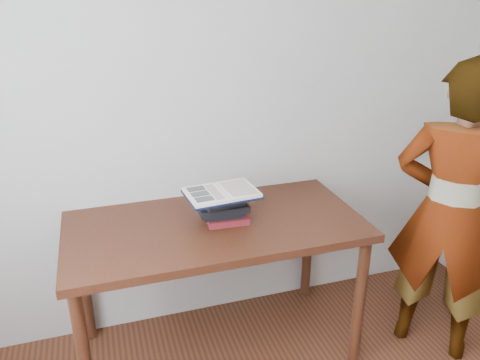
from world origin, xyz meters
name	(u,v)px	position (x,y,z in m)	size (l,w,h in m)	color
room_shell	(392,156)	(-0.08, 0.01, 1.63)	(3.54, 3.54, 2.62)	#B0AEA7
desk	(216,239)	(-0.07, 1.38, 0.71)	(1.50, 0.75, 0.80)	#422010
book_stack	(224,207)	(-0.02, 1.39, 0.88)	(0.26, 0.19, 0.16)	#5A1618
open_book	(222,193)	(-0.04, 1.36, 0.97)	(0.37, 0.27, 0.03)	black
reader	(450,215)	(1.11, 1.07, 0.82)	(0.60, 0.39, 1.63)	tan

